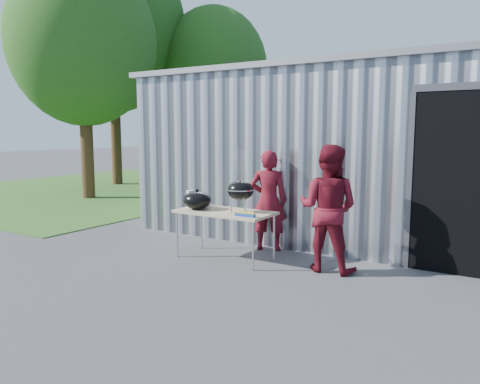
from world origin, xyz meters
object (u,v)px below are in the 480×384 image
Objects in this scene: folding_table at (225,213)px; kettle_grill at (240,184)px; person_cook at (268,201)px; person_bystander at (328,208)px.

kettle_grill is (0.25, 0.05, 0.47)m from folding_table.
folding_table is 1.62× the size of kettle_grill.
kettle_grill is 0.56× the size of person_cook.
folding_table is 0.89m from person_cook.
person_bystander is at bearing 9.26° from kettle_grill.
person_bystander is (1.56, 0.27, 0.18)m from folding_table.
kettle_grill reaches higher than folding_table.
kettle_grill is 0.52× the size of person_bystander.
person_bystander is (1.26, -0.57, 0.06)m from person_cook.
person_bystander reaches higher than folding_table.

